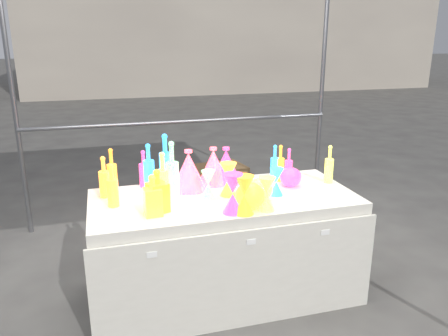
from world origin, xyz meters
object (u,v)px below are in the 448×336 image
object	(u,v)px
cardboard_box_closed	(172,196)
bottle_0	(104,177)
globe_0	(250,197)
lampshade_0	(213,166)
decanter_0	(153,195)
hourglass_0	(244,195)
display_table	(224,246)

from	to	relation	value
cardboard_box_closed	bottle_0	size ratio (longest dim) A/B	1.76
globe_0	lampshade_0	distance (m)	0.56
decanter_0	lampshade_0	bearing A→B (deg)	40.64
hourglass_0	globe_0	world-z (taller)	hourglass_0
hourglass_0	lampshade_0	size ratio (longest dim) A/B	0.89
bottle_0	lampshade_0	size ratio (longest dim) A/B	1.03
decanter_0	globe_0	distance (m)	0.61
lampshade_0	display_table	bearing A→B (deg)	-83.99
hourglass_0	lampshade_0	bearing A→B (deg)	93.22
cardboard_box_closed	decanter_0	world-z (taller)	decanter_0
display_table	globe_0	world-z (taller)	globe_0
display_table	cardboard_box_closed	size ratio (longest dim) A/B	3.66
bottle_0	hourglass_0	distance (m)	0.98
display_table	bottle_0	world-z (taller)	bottle_0
display_table	globe_0	size ratio (longest dim) A/B	9.60
cardboard_box_closed	globe_0	world-z (taller)	globe_0
decanter_0	hourglass_0	size ratio (longest dim) A/B	1.06
bottle_0	cardboard_box_closed	bearing A→B (deg)	64.83
decanter_0	lampshade_0	xyz separation A→B (m)	(0.50, 0.48, 0.01)
cardboard_box_closed	decanter_0	xyz separation A→B (m)	(-0.39, -1.83, 0.70)
hourglass_0	cardboard_box_closed	bearing A→B (deg)	94.24
lampshade_0	globe_0	bearing A→B (deg)	-74.34
globe_0	bottle_0	bearing A→B (deg)	151.54
decanter_0	hourglass_0	xyz separation A→B (m)	(0.54, -0.13, -0.01)
globe_0	lampshade_0	xyz separation A→B (m)	(-0.10, 0.55, 0.06)
decanter_0	globe_0	size ratio (longest dim) A/B	1.35
cardboard_box_closed	globe_0	bearing A→B (deg)	-102.53
bottle_0	hourglass_0	xyz separation A→B (m)	(0.81, -0.54, -0.02)
decanter_0	hourglass_0	distance (m)	0.55
bottle_0	decanter_0	bearing A→B (deg)	-56.25
cardboard_box_closed	bottle_0	bearing A→B (deg)	-133.94
display_table	bottle_0	size ratio (longest dim) A/B	6.45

